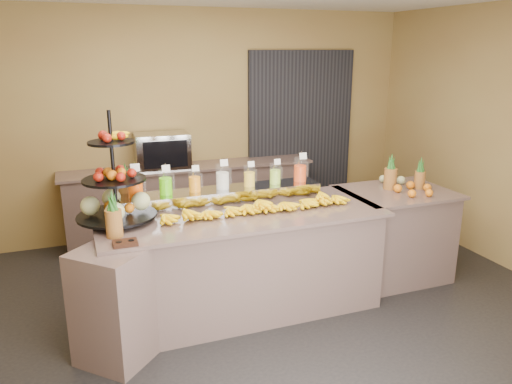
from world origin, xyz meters
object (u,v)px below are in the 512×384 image
pitcher_tray (223,197)px  right_fruit_pile (409,184)px  oven_warmer (162,151)px  fruit_stand (121,194)px  banana_heap (256,205)px  condiment_caddy (125,243)px

pitcher_tray → right_fruit_pile: right_fruit_pile is taller
right_fruit_pile → oven_warmer: bearing=138.3°
right_fruit_pile → fruit_stand: bearing=178.2°
banana_heap → condiment_caddy: bearing=-161.3°
condiment_caddy → banana_heap: bearing=18.7°
oven_warmer → pitcher_tray: bearing=-79.3°
banana_heap → condiment_caddy: 1.24m
fruit_stand → oven_warmer: bearing=75.7°
fruit_stand → condiment_caddy: bearing=-88.6°
fruit_stand → right_fruit_pile: (2.80, -0.09, -0.17)m
banana_heap → right_fruit_pile: 1.67m
banana_heap → oven_warmer: oven_warmer is taller
pitcher_tray → right_fruit_pile: (1.89, -0.23, -0.01)m
fruit_stand → oven_warmer: size_ratio=1.46×
pitcher_tray → oven_warmer: 1.69m
condiment_caddy → right_fruit_pile: right_fruit_pile is taller
right_fruit_pile → oven_warmer: (-2.13, 1.90, 0.14)m
banana_heap → oven_warmer: 2.02m
fruit_stand → oven_warmer: 1.93m
condiment_caddy → oven_warmer: bearing=73.2°
condiment_caddy → oven_warmer: (0.71, 2.36, 0.20)m
pitcher_tray → condiment_caddy: 1.19m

